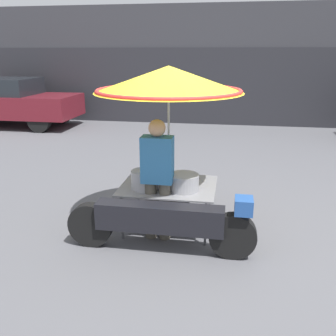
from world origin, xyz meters
TOP-DOWN VIEW (x-y plane):
  - ground_plane at (0.00, 0.00)m, footprint 36.00×36.00m
  - shopfront_building at (0.00, 8.89)m, footprint 28.00×2.06m
  - vendor_motorcycle_cart at (-0.37, 0.17)m, footprint 2.25×1.82m
  - vendor_person at (-0.46, -0.06)m, footprint 0.38×0.22m
  - parked_car at (-6.47, 6.47)m, footprint 4.16×1.75m

SIDE VIEW (x-z plane):
  - ground_plane at x=0.00m, z-range 0.00..0.00m
  - parked_car at x=-6.47m, z-range 0.03..1.52m
  - vendor_person at x=-0.46m, z-range 0.09..1.62m
  - vendor_motorcycle_cart at x=-0.37m, z-range 0.56..2.69m
  - shopfront_building at x=0.00m, z-range -0.01..3.67m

